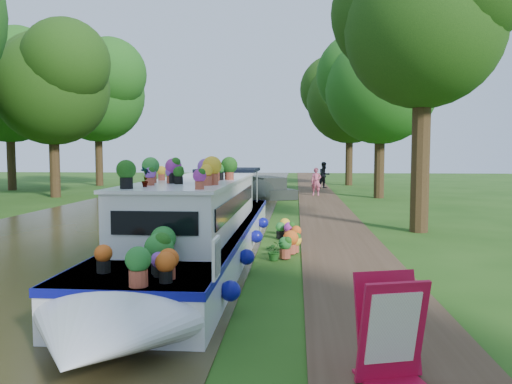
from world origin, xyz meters
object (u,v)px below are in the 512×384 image
at_px(second_boat, 266,189).
at_px(pedestrian_pink, 316,181).
at_px(plant_boat, 198,225).
at_px(sandwich_board, 390,334).
at_px(pedestrian_dark, 324,175).

height_order(second_boat, pedestrian_pink, pedestrian_pink).
xyz_separation_m(plant_boat, sandwich_board, (3.22, -5.77, -0.31)).
height_order(second_boat, sandwich_board, sandwich_board).
bearing_deg(pedestrian_dark, plant_boat, -133.59).
bearing_deg(plant_boat, pedestrian_pink, 79.37).
bearing_deg(pedestrian_pink, sandwich_board, -83.07).
relative_size(second_boat, sandwich_board, 5.55).
height_order(pedestrian_pink, pedestrian_dark, pedestrian_dark).
bearing_deg(pedestrian_pink, second_boat, -151.31).
bearing_deg(sandwich_board, plant_boat, 103.33).
relative_size(pedestrian_pink, pedestrian_dark, 0.88).
bearing_deg(sandwich_board, pedestrian_dark, 72.39).
xyz_separation_m(sandwich_board, pedestrian_pink, (0.14, 23.65, 0.29)).
height_order(sandwich_board, pedestrian_dark, pedestrian_dark).
distance_m(sandwich_board, pedestrian_dark, 29.56).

